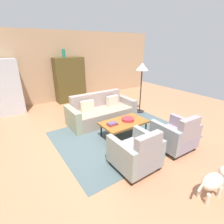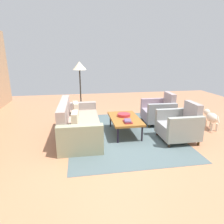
# 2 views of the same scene
# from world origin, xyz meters

# --- Properties ---
(ground_plane) EXTENTS (11.86, 11.86, 0.00)m
(ground_plane) POSITION_xyz_m (0.00, 0.00, 0.00)
(ground_plane) COLOR #B57955
(area_rug) EXTENTS (3.40, 2.60, 0.01)m
(area_rug) POSITION_xyz_m (0.49, -0.24, 0.00)
(area_rug) COLOR #4B5D60
(area_rug) RESTS_ON ground
(couch) EXTENTS (2.11, 0.93, 0.86)m
(couch) POSITION_xyz_m (0.49, 0.89, 0.29)
(couch) COLOR gray
(couch) RESTS_ON ground
(coffee_table) EXTENTS (1.20, 0.70, 0.41)m
(coffee_table) POSITION_xyz_m (0.49, -0.29, 0.38)
(coffee_table) COLOR black
(coffee_table) RESTS_ON ground
(armchair_left) EXTENTS (0.80, 0.80, 0.88)m
(armchair_left) POSITION_xyz_m (-0.11, -1.46, 0.34)
(armchair_left) COLOR #2C231A
(armchair_left) RESTS_ON ground
(armchair_right) EXTENTS (0.83, 0.83, 0.88)m
(armchair_right) POSITION_xyz_m (1.09, -1.46, 0.34)
(armchair_right) COLOR #342812
(armchair_right) RESTS_ON ground
(fruit_bowl) EXTENTS (0.32, 0.32, 0.07)m
(fruit_bowl) POSITION_xyz_m (0.62, -0.29, 0.45)
(fruit_bowl) COLOR #B82C35
(fruit_bowl) RESTS_ON coffee_table
(book_stack) EXTENTS (0.26, 0.18, 0.06)m
(book_stack) POSITION_xyz_m (0.14, -0.27, 0.44)
(book_stack) COLOR maroon
(book_stack) RESTS_ON coffee_table
(floor_lamp) EXTENTS (0.40, 0.40, 1.72)m
(floor_lamp) POSITION_xyz_m (2.04, 0.75, 1.44)
(floor_lamp) COLOR black
(floor_lamp) RESTS_ON ground
(dog) EXTENTS (0.71, 0.28, 0.48)m
(dog) POSITION_xyz_m (0.43, -2.63, 0.31)
(dog) COLOR beige
(dog) RESTS_ON ground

